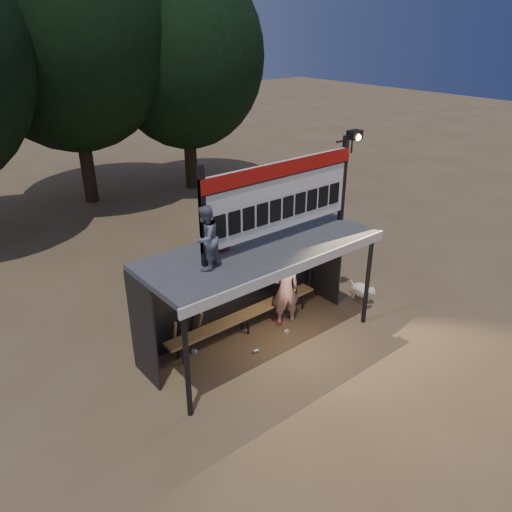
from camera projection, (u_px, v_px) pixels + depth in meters
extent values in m
plane|color=brown|center=(261.00, 342.00, 10.99)|extent=(80.00, 80.00, 0.00)
imported|color=white|center=(286.00, 289.00, 11.34)|extent=(0.75, 0.62, 1.77)
imported|color=slate|center=(206.00, 238.00, 8.86)|extent=(0.73, 0.67, 1.20)
imported|color=#A42319|center=(220.00, 229.00, 9.66)|extent=(0.50, 0.41, 0.88)
cube|color=#3D3D40|center=(261.00, 249.00, 10.02)|extent=(5.00, 2.00, 0.12)
cube|color=silver|center=(296.00, 269.00, 9.33)|extent=(5.10, 0.06, 0.20)
cylinder|color=black|center=(187.00, 365.00, 8.51)|extent=(0.10, 0.10, 2.20)
cylinder|color=black|center=(368.00, 280.00, 11.27)|extent=(0.10, 0.10, 2.20)
cylinder|color=black|center=(137.00, 320.00, 9.77)|extent=(0.10, 0.10, 2.20)
cylinder|color=black|center=(311.00, 254.00, 12.52)|extent=(0.10, 0.10, 2.20)
cube|color=black|center=(232.00, 282.00, 11.22)|extent=(5.00, 0.04, 2.20)
cube|color=black|center=(143.00, 331.00, 9.43)|extent=(0.04, 1.00, 2.20)
cube|color=black|center=(325.00, 259.00, 12.30)|extent=(0.04, 1.00, 2.20)
cylinder|color=black|center=(231.00, 239.00, 10.76)|extent=(5.00, 0.06, 0.06)
cube|color=black|center=(203.00, 217.00, 8.81)|extent=(0.10, 0.10, 1.90)
cube|color=black|center=(343.00, 179.00, 10.93)|extent=(0.10, 0.10, 1.90)
cube|color=silver|center=(280.00, 196.00, 9.87)|extent=(3.80, 0.08, 1.40)
cube|color=#AC120C|center=(283.00, 169.00, 9.60)|extent=(3.80, 0.04, 0.28)
cube|color=black|center=(283.00, 177.00, 9.66)|extent=(3.80, 0.02, 0.03)
cube|color=black|center=(220.00, 227.00, 9.07)|extent=(0.27, 0.03, 0.45)
cube|color=black|center=(234.00, 223.00, 9.26)|extent=(0.27, 0.03, 0.45)
cube|color=black|center=(249.00, 219.00, 9.46)|extent=(0.27, 0.03, 0.45)
cube|color=black|center=(262.00, 214.00, 9.65)|extent=(0.27, 0.03, 0.45)
cube|color=black|center=(276.00, 211.00, 9.85)|extent=(0.27, 0.03, 0.45)
cube|color=black|center=(288.00, 207.00, 10.04)|extent=(0.27, 0.03, 0.45)
cube|color=black|center=(300.00, 203.00, 10.24)|extent=(0.27, 0.03, 0.45)
cube|color=black|center=(312.00, 200.00, 10.43)|extent=(0.27, 0.03, 0.45)
cube|color=black|center=(323.00, 197.00, 10.63)|extent=(0.27, 0.03, 0.45)
cube|color=black|center=(334.00, 193.00, 10.82)|extent=(0.27, 0.03, 0.45)
cylinder|color=black|center=(345.00, 141.00, 10.54)|extent=(0.50, 0.04, 0.04)
cylinder|color=black|center=(352.00, 146.00, 10.75)|extent=(0.04, 0.04, 0.30)
cube|color=black|center=(355.00, 135.00, 10.61)|extent=(0.30, 0.22, 0.18)
sphere|color=#FFD88C|center=(358.00, 137.00, 10.56)|extent=(0.14, 0.14, 0.14)
cube|color=olive|center=(245.00, 315.00, 11.18)|extent=(4.00, 0.35, 0.06)
cylinder|color=black|center=(184.00, 354.00, 10.22)|extent=(0.05, 0.05, 0.45)
cylinder|color=black|center=(177.00, 349.00, 10.39)|extent=(0.05, 0.05, 0.45)
cylinder|color=black|center=(248.00, 325.00, 11.19)|extent=(0.05, 0.05, 0.45)
cylinder|color=black|center=(242.00, 321.00, 11.36)|extent=(0.05, 0.05, 0.45)
cylinder|color=black|center=(303.00, 301.00, 12.17)|extent=(0.05, 0.05, 0.45)
cylinder|color=black|center=(296.00, 297.00, 12.34)|extent=(0.05, 0.05, 0.45)
cylinder|color=#302315|center=(85.00, 148.00, 18.69)|extent=(0.50, 0.50, 4.18)
ellipsoid|color=black|center=(67.00, 28.00, 16.93)|extent=(7.22, 7.22, 8.36)
cylinder|color=black|center=(190.00, 146.00, 20.43)|extent=(0.50, 0.50, 3.52)
ellipsoid|color=black|center=(185.00, 55.00, 18.95)|extent=(6.08, 6.08, 7.04)
ellipsoid|color=#EFE8CF|center=(362.00, 290.00, 12.55)|extent=(0.36, 0.58, 0.36)
sphere|color=silver|center=(371.00, 291.00, 12.31)|extent=(0.22, 0.22, 0.22)
cone|color=beige|center=(374.00, 294.00, 12.25)|extent=(0.10, 0.10, 0.10)
cone|color=beige|center=(371.00, 289.00, 12.23)|extent=(0.06, 0.06, 0.07)
cone|color=beige|center=(373.00, 288.00, 12.28)|extent=(0.06, 0.06, 0.07)
cylinder|color=beige|center=(365.00, 300.00, 12.45)|extent=(0.05, 0.05, 0.18)
cylinder|color=beige|center=(369.00, 298.00, 12.54)|extent=(0.05, 0.05, 0.18)
cylinder|color=silver|center=(354.00, 295.00, 12.70)|extent=(0.05, 0.05, 0.18)
cylinder|color=white|center=(358.00, 293.00, 12.80)|extent=(0.05, 0.05, 0.18)
cylinder|color=beige|center=(353.00, 283.00, 12.73)|extent=(0.04, 0.16, 0.14)
cylinder|color=#A37E4C|center=(175.00, 337.00, 10.42)|extent=(0.09, 0.27, 0.84)
cylinder|color=olive|center=(183.00, 334.00, 10.54)|extent=(0.07, 0.30, 0.83)
cylinder|color=black|center=(191.00, 330.00, 10.65)|extent=(0.07, 0.33, 0.83)
cylinder|color=olive|center=(199.00, 327.00, 10.77)|extent=(0.08, 0.35, 0.82)
cube|color=#B0211E|center=(276.00, 319.00, 11.76)|extent=(0.12, 0.12, 0.08)
cylinder|color=silver|center=(256.00, 351.00, 10.64)|extent=(0.13, 0.08, 0.07)
cube|color=beige|center=(286.00, 332.00, 11.29)|extent=(0.11, 0.09, 0.08)
cylinder|color=#A1251B|center=(280.00, 323.00, 11.61)|extent=(0.12, 0.07, 0.07)
cube|color=#BBBBC1|center=(194.00, 351.00, 10.63)|extent=(0.11, 0.12, 0.08)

